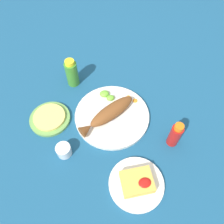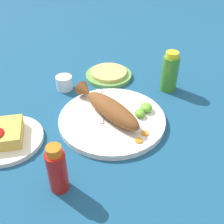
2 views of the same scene
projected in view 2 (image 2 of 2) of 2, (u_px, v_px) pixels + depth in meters
name	position (u px, v px, depth m)	size (l,w,h in m)	color
ground_plane	(112.00, 122.00, 0.86)	(4.00, 4.00, 0.00)	navy
main_plate	(112.00, 120.00, 0.86)	(0.32, 0.32, 0.02)	white
fried_fish	(108.00, 107.00, 0.85)	(0.27, 0.18, 0.05)	brown
fork_near	(100.00, 103.00, 0.91)	(0.19, 0.03, 0.00)	silver
fork_far	(114.00, 101.00, 0.92)	(0.18, 0.07, 0.00)	silver
carrot_slice_near	(139.00, 141.00, 0.77)	(0.02, 0.02, 0.00)	orange
carrot_slice_mid	(145.00, 133.00, 0.79)	(0.02, 0.02, 0.00)	orange
lime_wedge_main	(140.00, 113.00, 0.85)	(0.04, 0.03, 0.02)	#6BB233
lime_wedge_side	(146.00, 107.00, 0.87)	(0.04, 0.04, 0.02)	#6BB233
hot_sauce_bottle_red	(57.00, 170.00, 0.63)	(0.05, 0.05, 0.13)	#B21914
hot_sauce_bottle_green	(170.00, 72.00, 0.97)	(0.06, 0.06, 0.14)	#3D8428
salt_cup	(64.00, 83.00, 1.00)	(0.06, 0.06, 0.05)	silver
side_plate_fries	(7.00, 140.00, 0.79)	(0.20, 0.20, 0.01)	white
fries_pile	(5.00, 133.00, 0.77)	(0.11, 0.09, 0.04)	gold
tortilla_plate	(109.00, 75.00, 1.07)	(0.17, 0.17, 0.01)	#6B9E4C
tortilla_stack	(109.00, 72.00, 1.07)	(0.14, 0.14, 0.01)	#E0C666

